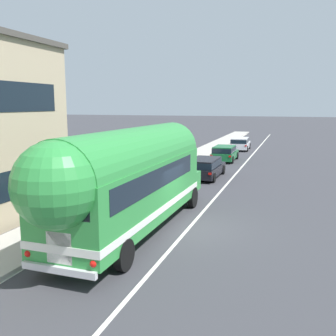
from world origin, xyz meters
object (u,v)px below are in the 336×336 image
object	(u,v)px
car_third	(240,143)
painted_bus	(129,177)
car_lead	(205,167)
car_second	(225,152)

from	to	relation	value
car_third	painted_bus	bearing A→B (deg)	-90.35
painted_bus	car_lead	bearing A→B (deg)	89.39
painted_bus	car_third	xyz separation A→B (m)	(0.18, 29.47, -1.51)
car_lead	car_third	xyz separation A→B (m)	(0.05, 17.07, 0.00)
painted_bus	car_second	bearing A→B (deg)	89.95
car_third	car_lead	bearing A→B (deg)	-90.17
car_second	car_third	distance (m)	8.82
painted_bus	car_third	distance (m)	29.51
car_second	car_third	world-z (taller)	same
car_lead	painted_bus	bearing A→B (deg)	-90.61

